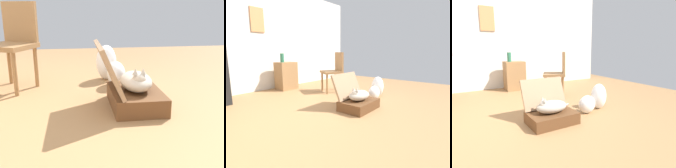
{
  "view_description": "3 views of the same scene",
  "coord_description": "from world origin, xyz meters",
  "views": [
    {
      "loc": [
        -1.96,
        0.06,
        0.91
      ],
      "look_at": [
        0.22,
        -0.25,
        0.25
      ],
      "focal_mm": 42.89,
      "sensor_mm": 36.0,
      "label": 1
    },
    {
      "loc": [
        -2.1,
        -1.97,
        0.96
      ],
      "look_at": [
        0.39,
        0.04,
        0.36
      ],
      "focal_mm": 27.89,
      "sensor_mm": 36.0,
      "label": 2
    },
    {
      "loc": [
        -0.82,
        -2.64,
        1.04
      ],
      "look_at": [
        0.65,
        -0.24,
        0.48
      ],
      "focal_mm": 29.87,
      "sensor_mm": 36.0,
      "label": 3
    }
  ],
  "objects": [
    {
      "name": "plastic_bag_white",
      "position": [
        0.99,
        -0.4,
        0.14
      ],
      "size": [
        0.29,
        0.21,
        0.29
      ],
      "primitive_type": "ellipsoid",
      "color": "white",
      "rests_on": "ground"
    },
    {
      "name": "suitcase_base",
      "position": [
        0.31,
        -0.48,
        0.08
      ],
      "size": [
        0.65,
        0.45,
        0.16
      ],
      "primitive_type": "cube",
      "color": "brown",
      "rests_on": "ground"
    },
    {
      "name": "wall_back",
      "position": [
        -0.0,
        2.26,
        1.3
      ],
      "size": [
        6.4,
        0.15,
        2.6
      ],
      "color": "silver",
      "rests_on": "ground"
    },
    {
      "name": "ground_plane",
      "position": [
        0.0,
        0.0,
        0.0
      ],
      "size": [
        7.68,
        7.68,
        0.0
      ],
      "primitive_type": "plane",
      "color": "#9E7247",
      "rests_on": "ground"
    },
    {
      "name": "vase_tall",
      "position": [
        0.39,
        1.81,
        0.81
      ],
      "size": [
        0.09,
        0.09,
        0.22
      ],
      "primitive_type": "cylinder",
      "color": "#2D7051",
      "rests_on": "side_table"
    },
    {
      "name": "chair",
      "position": [
        1.08,
        0.72,
        0.53
      ],
      "size": [
        0.61,
        0.62,
        0.94
      ],
      "rotation": [
        0.0,
        0.0,
        -2.07
      ],
      "color": "olive",
      "rests_on": "ground"
    },
    {
      "name": "plastic_bag_clear",
      "position": [
        1.3,
        -0.32,
        0.22
      ],
      "size": [
        0.27,
        0.25,
        0.43
      ],
      "primitive_type": "ellipsoid",
      "color": "white",
      "rests_on": "ground"
    },
    {
      "name": "suitcase_lid",
      "position": [
        0.31,
        -0.23,
        0.37
      ],
      "size": [
        0.65,
        0.21,
        0.43
      ],
      "primitive_type": "cube",
      "rotation": [
        1.16,
        0.0,
        0.0
      ],
      "color": "#9B7756",
      "rests_on": "suitcase_base"
    },
    {
      "name": "side_table",
      "position": [
        0.51,
        1.85,
        0.35
      ],
      "size": [
        0.47,
        0.37,
        0.7
      ],
      "primitive_type": "cube",
      "color": "olive",
      "rests_on": "ground"
    },
    {
      "name": "cat",
      "position": [
        0.3,
        -0.48,
        0.25
      ],
      "size": [
        0.52,
        0.28,
        0.23
      ],
      "color": "#B2A899",
      "rests_on": "suitcase_base"
    }
  ]
}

